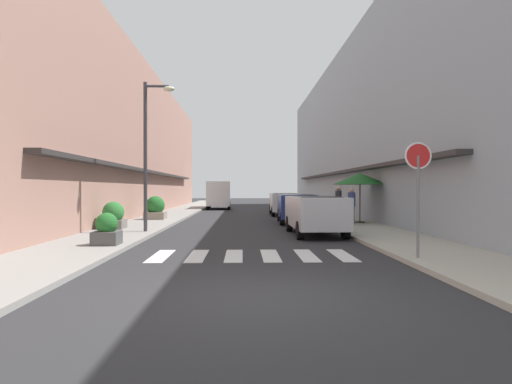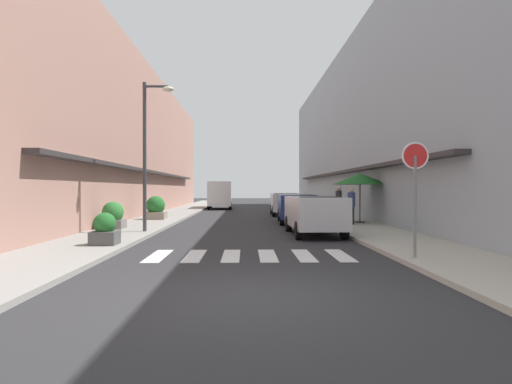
{
  "view_description": "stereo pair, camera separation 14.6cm",
  "coord_description": "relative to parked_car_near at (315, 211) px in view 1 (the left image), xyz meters",
  "views": [
    {
      "loc": [
        -0.24,
        -7.22,
        1.75
      ],
      "look_at": [
        0.43,
        15.38,
        1.59
      ],
      "focal_mm": 31.25,
      "sensor_mm": 36.0,
      "label": 1
    },
    {
      "loc": [
        -0.1,
        -7.22,
        1.75
      ],
      "look_at": [
        0.43,
        15.38,
        1.59
      ],
      "focal_mm": 31.25,
      "sensor_mm": 36.0,
      "label": 2
    }
  ],
  "objects": [
    {
      "name": "parked_car_near",
      "position": [
        0.0,
        0.0,
        0.0
      ],
      "size": [
        1.88,
        4.53,
        1.47
      ],
      "color": "silver",
      "rests_on": "ground_plane"
    },
    {
      "name": "parked_car_mid",
      "position": [
        0.0,
        5.84,
        -0.0
      ],
      "size": [
        1.95,
        4.49,
        1.47
      ],
      "color": "navy",
      "rests_on": "ground_plane"
    },
    {
      "name": "pedestrian_walking_near",
      "position": [
        2.45,
        7.25,
        0.13
      ],
      "size": [
        0.34,
        0.34,
        1.76
      ],
      "rotation": [
        0.0,
        0.0,
        2.57
      ],
      "color": "#282B33",
      "rests_on": "sidewalk_right"
    },
    {
      "name": "round_street_sign",
      "position": [
        1.42,
        -6.28,
        1.29
      ],
      "size": [
        0.65,
        0.07,
        2.74
      ],
      "color": "slate",
      "rests_on": "sidewalk_right"
    },
    {
      "name": "pedestrian_walking_far",
      "position": [
        2.26,
        3.55,
        0.09
      ],
      "size": [
        0.34,
        0.34,
        1.69
      ],
      "rotation": [
        0.0,
        0.0,
        2.38
      ],
      "color": "#282B33",
      "rests_on": "sidewalk_right"
    },
    {
      "name": "parked_car_far",
      "position": [
        0.0,
        12.55,
        -0.0
      ],
      "size": [
        1.87,
        4.49,
        1.47
      ],
      "color": "silver",
      "rests_on": "ground_plane"
    },
    {
      "name": "cafe_umbrella",
      "position": [
        2.93,
        4.6,
        1.3
      ],
      "size": [
        2.64,
        2.64,
        2.39
      ],
      "color": "#262626",
      "rests_on": "sidewalk_right"
    },
    {
      "name": "planter_far",
      "position": [
        -7.43,
        7.33,
        -0.23
      ],
      "size": [
        1.08,
        1.08,
        1.25
      ],
      "color": "gray",
      "rests_on": "sidewalk_left"
    },
    {
      "name": "street_lamp",
      "position": [
        -6.28,
        0.46,
        2.66
      ],
      "size": [
        1.19,
        0.28,
        5.71
      ],
      "color": "#38383D",
      "rests_on": "sidewalk_left"
    },
    {
      "name": "crosswalk",
      "position": [
        -2.48,
        -5.11,
        -0.92
      ],
      "size": [
        5.2,
        2.2,
        0.01
      ],
      "color": "silver",
      "rests_on": "ground_plane"
    },
    {
      "name": "planter_corner",
      "position": [
        -6.7,
        -3.61,
        -0.38
      ],
      "size": [
        0.74,
        0.74,
        0.94
      ],
      "color": "#4C4C4C",
      "rests_on": "sidewalk_left"
    },
    {
      "name": "delivery_van",
      "position": [
        -4.82,
        22.12,
        0.48
      ],
      "size": [
        2.13,
        5.45,
        2.37
      ],
      "color": "silver",
      "rests_on": "ground_plane"
    },
    {
      "name": "sidewalk_left",
      "position": [
        -7.38,
        10.75,
        -0.86
      ],
      "size": [
        2.72,
        70.82,
        0.12
      ],
      "primitive_type": "cube",
      "color": "gray",
      "rests_on": "ground_plane"
    },
    {
      "name": "planter_midblock",
      "position": [
        -8.03,
        1.66,
        -0.28
      ],
      "size": [
        0.91,
        0.91,
        1.11
      ],
      "color": "slate",
      "rests_on": "sidewalk_left"
    },
    {
      "name": "building_row_right",
      "position": [
        6.26,
        12.28,
        4.61
      ],
      "size": [
        5.5,
        47.53,
        11.07
      ],
      "color": "#939EA8",
      "rests_on": "ground_plane"
    },
    {
      "name": "sidewalk_right",
      "position": [
        2.41,
        10.75,
        -0.86
      ],
      "size": [
        2.72,
        70.82,
        0.12
      ],
      "primitive_type": "cube",
      "color": "#ADA899",
      "rests_on": "ground_plane"
    },
    {
      "name": "ground_plane",
      "position": [
        -2.48,
        10.75,
        -0.92
      ],
      "size": [
        111.29,
        111.29,
        0.0
      ],
      "primitive_type": "plane",
      "color": "#2B2B2D"
    },
    {
      "name": "building_row_left",
      "position": [
        -11.23,
        12.28,
        3.94
      ],
      "size": [
        5.5,
        47.53,
        9.72
      ],
      "color": "#A87A6B",
      "rests_on": "ground_plane"
    }
  ]
}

